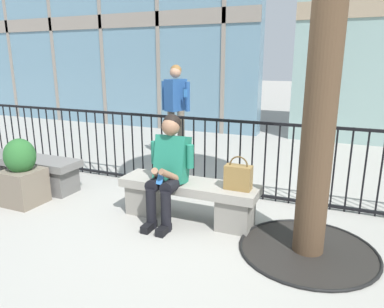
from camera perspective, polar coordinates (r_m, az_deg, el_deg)
ground_plane at (r=4.19m, az=-0.55°, el=-10.30°), size 60.00×60.00×0.00m
stone_bench at (r=4.08m, az=-0.56°, el=-6.85°), size 1.60×0.44×0.45m
seated_person_with_phone at (r=3.92m, az=-3.79°, el=-1.92°), size 0.52×0.66×1.21m
handbag_on_bench at (r=3.78m, az=7.45°, el=-3.66°), size 0.28×0.14×0.37m
bystander_at_railing at (r=6.47m, az=-2.62°, el=7.88°), size 0.55×0.43×1.71m
plaza_railing at (r=4.82m, az=3.91°, el=-0.29°), size 9.31×0.04×1.04m
stone_bench_far at (r=5.59m, az=-24.70°, el=-2.23°), size 1.60×0.44×0.45m
planter at (r=4.94m, az=-25.65°, el=-2.96°), size 0.44×0.44×0.85m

